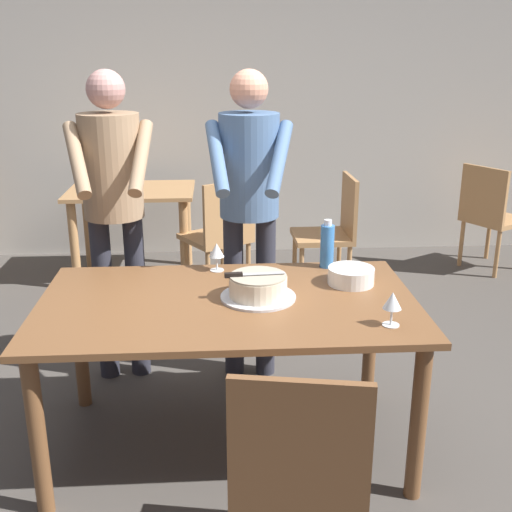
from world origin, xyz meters
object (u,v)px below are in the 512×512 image
at_px(background_table, 132,209).
at_px(person_standing_beside, 113,194).
at_px(chair_near_side, 300,470).
at_px(plate_stack, 351,276).
at_px(wine_glass_near, 217,251).
at_px(wine_glass_far, 392,302).
at_px(water_bottle, 327,245).
at_px(cake_on_platter, 258,287).
at_px(person_cutting_cake, 249,194).
at_px(main_dining_table, 228,320).
at_px(background_chair_3, 221,232).
at_px(cake_knife, 242,275).
at_px(background_chair_2, 491,214).
at_px(background_chair_0, 332,229).

bearing_deg(background_table, person_standing_beside, -85.46).
height_order(person_standing_beside, chair_near_side, person_standing_beside).
distance_m(plate_stack, wine_glass_near, 0.68).
relative_size(wine_glass_far, background_table, 0.14).
xyz_separation_m(water_bottle, person_standing_beside, (-1.11, 0.31, 0.21)).
bearing_deg(water_bottle, cake_on_platter, -133.26).
relative_size(plate_stack, person_standing_beside, 0.13).
height_order(person_cutting_cake, background_table, person_cutting_cake).
distance_m(cake_on_platter, wine_glass_far, 0.61).
bearing_deg(person_standing_beside, water_bottle, -15.79).
relative_size(main_dining_table, background_chair_3, 1.87).
distance_m(wine_glass_near, wine_glass_far, 1.00).
bearing_deg(cake_on_platter, cake_knife, -175.97).
bearing_deg(cake_knife, person_cutting_cake, 84.23).
relative_size(cake_knife, water_bottle, 1.08).
bearing_deg(person_cutting_cake, chair_near_side, -87.02).
height_order(cake_knife, wine_glass_near, wine_glass_near).
distance_m(cake_knife, wine_glass_far, 0.67).
relative_size(background_table, background_chair_2, 1.11).
xyz_separation_m(cake_on_platter, chair_near_side, (0.08, -0.88, -0.31)).
bearing_deg(main_dining_table, water_bottle, 39.06).
height_order(wine_glass_near, person_standing_beside, person_standing_beside).
bearing_deg(person_cutting_cake, person_standing_beside, 177.63).
distance_m(main_dining_table, water_bottle, 0.70).
bearing_deg(person_cutting_cake, cake_on_platter, -89.85).
bearing_deg(background_table, wine_glass_far, -63.14).
distance_m(cake_knife, wine_glass_near, 0.40).
xyz_separation_m(plate_stack, chair_near_side, (-0.37, -1.04, -0.30)).
xyz_separation_m(main_dining_table, background_chair_2, (2.26, 2.39, -0.16)).
bearing_deg(background_chair_0, chair_near_side, -102.22).
bearing_deg(cake_on_platter, main_dining_table, -173.36).
distance_m(wine_glass_near, chair_near_side, 1.34).
bearing_deg(person_cutting_cake, background_chair_3, 96.72).
distance_m(person_standing_beside, background_chair_0, 2.02).
relative_size(wine_glass_far, person_standing_beside, 0.08).
xyz_separation_m(person_standing_beside, background_chair_3, (0.58, 1.25, -0.58)).
height_order(water_bottle, person_cutting_cake, person_cutting_cake).
xyz_separation_m(wine_glass_near, background_chair_0, (0.89, 1.63, -0.36)).
bearing_deg(cake_on_platter, water_bottle, 46.74).
xyz_separation_m(main_dining_table, person_standing_beside, (-0.59, 0.73, 0.42)).
relative_size(cake_knife, wine_glass_near, 1.88).
height_order(main_dining_table, wine_glass_near, wine_glass_near).
xyz_separation_m(background_table, background_chair_3, (0.71, -0.43, -0.09)).
distance_m(wine_glass_far, background_chair_3, 2.41).
bearing_deg(plate_stack, person_standing_beside, 154.56).
distance_m(water_bottle, person_cutting_cake, 0.52).
xyz_separation_m(plate_stack, water_bottle, (-0.07, 0.25, 0.07)).
height_order(main_dining_table, cake_on_platter, cake_on_platter).
bearing_deg(background_chair_3, background_chair_2, 10.28).
xyz_separation_m(wine_glass_near, water_bottle, (0.56, 0.02, 0.01)).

